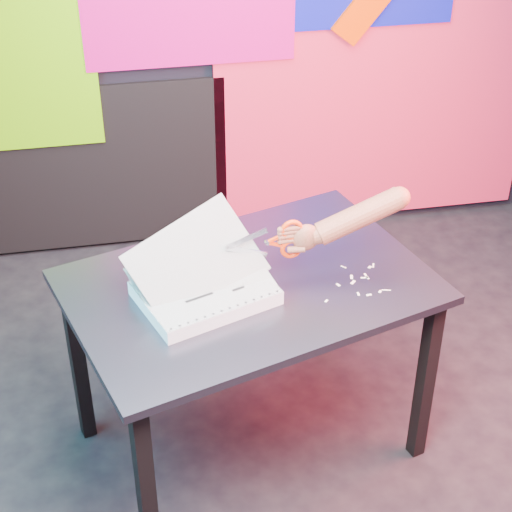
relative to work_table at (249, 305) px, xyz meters
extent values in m
cube|color=black|center=(0.24, -0.01, -0.66)|extent=(3.00, 3.00, 0.01)
cube|color=#EB2449|center=(0.89, 1.46, 0.19)|extent=(1.60, 0.02, 1.60)
cube|color=#6AD004|center=(-0.81, 1.44, 0.44)|extent=(0.75, 0.02, 1.00)
cube|color=black|center=(-0.51, 1.46, -0.21)|extent=(1.30, 0.02, 0.85)
cube|color=black|center=(-0.41, -0.47, -0.30)|extent=(0.06, 0.06, 0.72)
cube|color=black|center=(-0.60, 0.16, -0.30)|extent=(0.06, 0.06, 0.72)
cube|color=black|center=(0.60, -0.16, -0.30)|extent=(0.06, 0.06, 0.72)
cube|color=black|center=(0.41, 0.47, -0.30)|extent=(0.06, 0.06, 0.72)
cube|color=#30313C|center=(0.00, 0.00, 0.08)|extent=(1.36, 1.10, 0.03)
cube|color=silver|center=(-0.15, -0.06, 0.12)|extent=(0.49, 0.42, 0.05)
cube|color=silver|center=(-0.15, -0.06, 0.14)|extent=(0.49, 0.42, 0.00)
cube|color=silver|center=(-0.15, -0.06, 0.15)|extent=(0.48, 0.40, 0.12)
cube|color=silver|center=(-0.16, -0.05, 0.17)|extent=(0.49, 0.38, 0.22)
cube|color=silver|center=(-0.17, -0.03, 0.22)|extent=(0.49, 0.33, 0.30)
cylinder|color=black|center=(-0.28, -0.25, 0.14)|extent=(0.01, 0.01, 0.00)
cylinder|color=black|center=(-0.26, -0.24, 0.14)|extent=(0.01, 0.01, 0.00)
cylinder|color=black|center=(-0.23, -0.23, 0.14)|extent=(0.01, 0.01, 0.00)
cylinder|color=black|center=(-0.20, -0.23, 0.14)|extent=(0.01, 0.01, 0.00)
cylinder|color=black|center=(-0.17, -0.22, 0.14)|extent=(0.01, 0.01, 0.00)
cylinder|color=black|center=(-0.15, -0.21, 0.14)|extent=(0.01, 0.01, 0.00)
cylinder|color=black|center=(-0.12, -0.20, 0.14)|extent=(0.01, 0.01, 0.00)
cylinder|color=black|center=(-0.09, -0.19, 0.14)|extent=(0.01, 0.01, 0.00)
cylinder|color=black|center=(-0.07, -0.18, 0.14)|extent=(0.01, 0.01, 0.00)
cylinder|color=black|center=(-0.04, -0.17, 0.14)|extent=(0.01, 0.01, 0.00)
cylinder|color=black|center=(-0.01, -0.16, 0.14)|extent=(0.01, 0.01, 0.00)
cylinder|color=black|center=(0.01, -0.15, 0.14)|extent=(0.01, 0.01, 0.00)
cylinder|color=black|center=(0.04, -0.14, 0.14)|extent=(0.01, 0.01, 0.00)
cylinder|color=black|center=(0.07, -0.13, 0.14)|extent=(0.01, 0.01, 0.00)
cylinder|color=black|center=(-0.38, 0.01, 0.14)|extent=(0.01, 0.01, 0.00)
cylinder|color=black|center=(-0.35, 0.02, 0.14)|extent=(0.01, 0.01, 0.00)
cylinder|color=black|center=(-0.32, 0.03, 0.14)|extent=(0.01, 0.01, 0.00)
cylinder|color=black|center=(-0.30, 0.04, 0.14)|extent=(0.01, 0.01, 0.00)
cylinder|color=black|center=(-0.27, 0.05, 0.14)|extent=(0.01, 0.01, 0.00)
cylinder|color=black|center=(-0.24, 0.06, 0.14)|extent=(0.01, 0.01, 0.00)
cylinder|color=black|center=(-0.21, 0.07, 0.14)|extent=(0.01, 0.01, 0.00)
cylinder|color=black|center=(-0.19, 0.08, 0.14)|extent=(0.01, 0.01, 0.00)
cylinder|color=black|center=(-0.16, 0.08, 0.14)|extent=(0.01, 0.01, 0.00)
cylinder|color=black|center=(-0.13, 0.09, 0.14)|extent=(0.01, 0.01, 0.00)
cylinder|color=black|center=(-0.11, 0.10, 0.14)|extent=(0.01, 0.01, 0.00)
cylinder|color=black|center=(-0.08, 0.11, 0.14)|extent=(0.01, 0.01, 0.00)
cylinder|color=black|center=(-0.05, 0.12, 0.14)|extent=(0.01, 0.01, 0.00)
cylinder|color=black|center=(-0.03, 0.13, 0.14)|extent=(0.01, 0.01, 0.00)
cube|color=black|center=(-0.26, -0.04, 0.14)|extent=(0.07, 0.04, 0.00)
cube|color=black|center=(-0.14, -0.02, 0.14)|extent=(0.05, 0.03, 0.00)
cube|color=black|center=(-0.18, -0.12, 0.14)|extent=(0.09, 0.04, 0.00)
cube|color=black|center=(-0.05, -0.09, 0.14)|extent=(0.04, 0.02, 0.00)
cube|color=silver|center=(-0.01, 0.00, 0.27)|extent=(0.14, 0.01, 0.07)
cube|color=silver|center=(-0.01, 0.00, 0.22)|extent=(0.14, 0.01, 0.07)
cylinder|color=silver|center=(0.06, 0.01, 0.24)|extent=(0.02, 0.01, 0.01)
cube|color=#F9350B|center=(0.09, 0.01, 0.23)|extent=(0.05, 0.01, 0.03)
cube|color=#F9350B|center=(0.09, 0.01, 0.25)|extent=(0.05, 0.01, 0.03)
torus|color=#F9350B|center=(0.14, 0.01, 0.28)|extent=(0.08, 0.02, 0.08)
torus|color=#F9350B|center=(0.14, 0.01, 0.21)|extent=(0.08, 0.02, 0.08)
ellipsoid|color=#A75344|center=(0.19, 0.01, 0.24)|extent=(0.09, 0.05, 0.10)
cylinder|color=#A75344|center=(0.14, 0.01, 0.24)|extent=(0.07, 0.02, 0.02)
cylinder|color=#A75344|center=(0.14, 0.01, 0.26)|extent=(0.07, 0.02, 0.02)
cylinder|color=#A75344|center=(0.14, 0.01, 0.27)|extent=(0.06, 0.02, 0.02)
cylinder|color=#A75344|center=(0.14, 0.01, 0.29)|extent=(0.06, 0.02, 0.02)
cylinder|color=#A75344|center=(0.16, 0.00, 0.21)|extent=(0.06, 0.04, 0.03)
cylinder|color=#A75344|center=(0.24, 0.02, 0.25)|extent=(0.06, 0.07, 0.07)
cylinder|color=#A75344|center=(0.37, 0.02, 0.30)|extent=(0.30, 0.09, 0.18)
sphere|color=#A75344|center=(0.51, 0.03, 0.35)|extent=(0.07, 0.07, 0.07)
cube|color=silver|center=(0.37, -0.14, 0.09)|extent=(0.02, 0.01, 0.00)
cube|color=silver|center=(0.39, -0.03, 0.09)|extent=(0.01, 0.03, 0.00)
cube|color=silver|center=(0.44, -0.12, 0.09)|extent=(0.03, 0.01, 0.00)
cube|color=silver|center=(0.41, -0.13, 0.09)|extent=(0.01, 0.02, 0.00)
cube|color=silver|center=(0.29, -0.06, 0.09)|extent=(0.01, 0.02, 0.00)
cube|color=silver|center=(0.34, -0.06, 0.09)|extent=(0.02, 0.02, 0.00)
cube|color=silver|center=(0.42, 0.01, 0.09)|extent=(0.02, 0.02, 0.00)
cube|color=silver|center=(0.34, -0.13, 0.09)|extent=(0.01, 0.02, 0.00)
cube|color=silver|center=(0.33, 0.03, 0.09)|extent=(0.02, 0.02, 0.00)
cube|color=silver|center=(0.44, 0.02, 0.09)|extent=(0.01, 0.02, 0.00)
cube|color=silver|center=(0.39, -0.04, 0.09)|extent=(0.03, 0.01, 0.00)
cube|color=silver|center=(0.40, -0.04, 0.09)|extent=(0.01, 0.02, 0.00)
cube|color=silver|center=(0.34, -0.03, 0.09)|extent=(0.01, 0.02, 0.00)
cube|color=silver|center=(0.23, -0.14, 0.09)|extent=(0.01, 0.02, 0.00)
camera|label=1|loc=(-0.39, -2.26, 1.77)|focal=60.00mm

